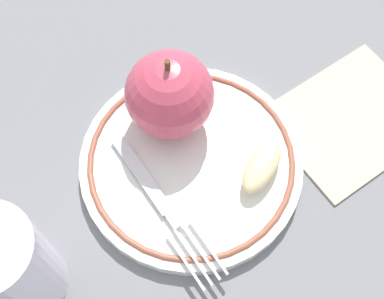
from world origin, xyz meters
TOP-DOWN VIEW (x-y plane):
  - ground_plane at (0.00, 0.00)m, footprint 2.00×2.00m
  - plate at (-0.00, 0.02)m, footprint 0.21×0.21m
  - apple_red_whole at (-0.01, -0.03)m, footprint 0.08×0.08m
  - apple_slice_front at (-0.05, 0.06)m, footprint 0.07×0.05m
  - fork at (0.05, 0.04)m, footprint 0.03×0.17m
  - drinking_glass at (0.18, 0.04)m, footprint 0.07×0.07m
  - napkin_folded at (-0.17, 0.05)m, footprint 0.16×0.13m

SIDE VIEW (x-z plane):
  - ground_plane at x=0.00m, z-range 0.00..0.00m
  - napkin_folded at x=-0.17m, z-range 0.00..0.01m
  - plate at x=0.00m, z-range 0.00..0.02m
  - fork at x=0.05m, z-range 0.02..0.02m
  - apple_slice_front at x=-0.05m, z-range 0.02..0.04m
  - drinking_glass at x=0.18m, z-range 0.00..0.11m
  - apple_red_whole at x=-0.01m, z-range 0.01..0.11m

